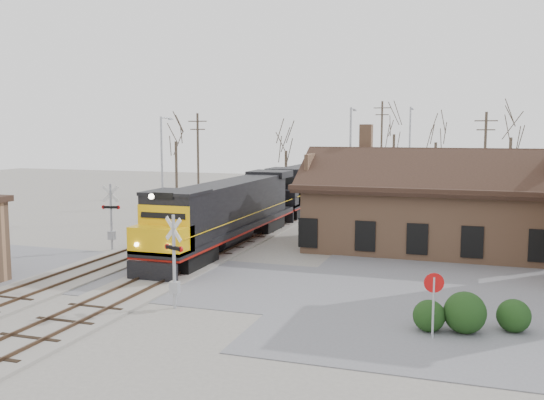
# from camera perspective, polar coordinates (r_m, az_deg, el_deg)

# --- Properties ---
(ground) EXTENTS (140.00, 140.00, 0.00)m
(ground) POSITION_cam_1_polar(r_m,az_deg,el_deg) (31.92, -10.11, -7.14)
(ground) COLOR gray
(ground) RESTS_ON ground
(road) EXTENTS (60.00, 9.00, 0.03)m
(road) POSITION_cam_1_polar(r_m,az_deg,el_deg) (31.92, -10.11, -7.11)
(road) COLOR slate
(road) RESTS_ON ground
(parking_lot) EXTENTS (22.00, 26.00, 0.03)m
(parking_lot) POSITION_cam_1_polar(r_m,az_deg,el_deg) (32.21, 23.58, -7.44)
(parking_lot) COLOR slate
(parking_lot) RESTS_ON ground
(track_main) EXTENTS (3.40, 90.00, 0.24)m
(track_main) POSITION_cam_1_polar(r_m,az_deg,el_deg) (45.37, -1.01, -2.85)
(track_main) COLOR gray
(track_main) RESTS_ON ground
(track_siding) EXTENTS (3.40, 90.00, 0.24)m
(track_siding) POSITION_cam_1_polar(r_m,az_deg,el_deg) (47.05, -6.18, -2.55)
(track_siding) COLOR gray
(track_siding) RESTS_ON ground
(depot) EXTENTS (15.20, 9.31, 7.90)m
(depot) POSITION_cam_1_polar(r_m,az_deg,el_deg) (39.62, 14.06, -1.01)
(depot) COLOR #A17353
(depot) RESTS_ON ground
(locomotive_lead) EXTENTS (2.95, 19.73, 4.38)m
(locomotive_lead) POSITION_cam_1_polar(r_m,az_deg,el_deg) (38.60, -4.47, -1.19)
(locomotive_lead) COLOR black
(locomotive_lead) RESTS_ON ground
(locomotive_trailing) EXTENTS (2.95, 19.73, 4.15)m
(locomotive_trailing) POSITION_cam_1_polar(r_m,az_deg,el_deg) (57.44, 3.34, 1.39)
(locomotive_trailing) COLOR black
(locomotive_trailing) RESTS_ON ground
(crossbuck_near) EXTENTS (1.08, 0.53, 4.01)m
(crossbuck_near) POSITION_cam_1_polar(r_m,az_deg,el_deg) (25.99, -9.19, -6.03)
(crossbuck_near) COLOR #A5A8AD
(crossbuck_near) RESTS_ON ground
(crossbuck_far) EXTENTS (1.19, 0.33, 4.20)m
(crossbuck_far) POSITION_cam_1_polar(r_m,az_deg,el_deg) (39.23, -14.90, -1.77)
(crossbuck_far) COLOR #A5A8AD
(crossbuck_far) RESTS_ON ground
(do_not_enter_sign) EXTENTS (0.71, 0.23, 2.45)m
(do_not_enter_sign) POSITION_cam_1_polar(r_m,az_deg,el_deg) (22.75, 14.97, -8.52)
(do_not_enter_sign) COLOR #A5A8AD
(do_not_enter_sign) RESTS_ON ground
(hedge_a) EXTENTS (1.21, 1.21, 1.21)m
(hedge_a) POSITION_cam_1_polar(r_m,az_deg,el_deg) (23.83, 14.57, -10.51)
(hedge_a) COLOR black
(hedge_a) RESTS_ON ground
(hedge_b) EXTENTS (1.57, 1.57, 1.57)m
(hedge_b) POSITION_cam_1_polar(r_m,az_deg,el_deg) (23.96, 17.70, -10.07)
(hedge_b) COLOR black
(hedge_b) RESTS_ON ground
(hedge_c) EXTENTS (1.25, 1.25, 1.25)m
(hedge_c) POSITION_cam_1_polar(r_m,az_deg,el_deg) (24.74, 21.80, -10.09)
(hedge_c) COLOR black
(hedge_c) RESTS_ON ground
(streetlight_a) EXTENTS (0.25, 2.04, 8.63)m
(streetlight_a) POSITION_cam_1_polar(r_m,az_deg,el_deg) (51.38, -10.25, 3.52)
(streetlight_a) COLOR #A5A8AD
(streetlight_a) RESTS_ON ground
(streetlight_b) EXTENTS (0.25, 2.04, 9.36)m
(streetlight_b) POSITION_cam_1_polar(r_m,az_deg,el_deg) (50.78, 7.41, 3.96)
(streetlight_b) COLOR #A5A8AD
(streetlight_b) RESTS_ON ground
(streetlight_c) EXTENTS (0.25, 2.04, 9.79)m
(streetlight_c) POSITION_cam_1_polar(r_m,az_deg,el_deg) (61.69, 12.83, 4.52)
(streetlight_c) COLOR #A5A8AD
(streetlight_c) RESTS_ON ground
(utility_pole_a) EXTENTS (2.00, 0.24, 9.18)m
(utility_pole_a) POSITION_cam_1_polar(r_m,az_deg,el_deg) (61.20, -6.98, 4.03)
(utility_pole_a) COLOR #382D23
(utility_pole_a) RESTS_ON ground
(utility_pole_b) EXTENTS (2.00, 0.24, 10.91)m
(utility_pole_b) POSITION_cam_1_polar(r_m,az_deg,el_deg) (73.67, 10.26, 5.09)
(utility_pole_b) COLOR #382D23
(utility_pole_b) RESTS_ON ground
(utility_pole_c) EXTENTS (2.00, 0.24, 9.13)m
(utility_pole_c) POSITION_cam_1_polar(r_m,az_deg,el_deg) (57.80, 19.38, 3.53)
(utility_pole_c) COLOR #382D23
(utility_pole_c) RESTS_ON ground
(tree_a) EXTENTS (4.16, 4.16, 10.19)m
(tree_a) POSITION_cam_1_polar(r_m,az_deg,el_deg) (68.98, -9.05, 6.31)
(tree_a) COLOR #382D23
(tree_a) RESTS_ON ground
(tree_b) EXTENTS (3.46, 3.46, 8.47)m
(tree_b) POSITION_cam_1_polar(r_m,az_deg,el_deg) (68.43, 1.33, 5.36)
(tree_b) COLOR #382D23
(tree_b) RESTS_ON ground
(tree_c) EXTENTS (4.65, 4.65, 11.39)m
(tree_c) POSITION_cam_1_polar(r_m,az_deg,el_deg) (77.55, 11.44, 6.93)
(tree_c) COLOR #382D23
(tree_c) RESTS_ON ground
(tree_d) EXTENTS (4.08, 4.08, 9.99)m
(tree_d) POSITION_cam_1_polar(r_m,az_deg,el_deg) (71.43, 15.18, 6.06)
(tree_d) COLOR #382D23
(tree_d) RESTS_ON ground
(tree_e) EXTENTS (4.50, 4.50, 11.03)m
(tree_e) POSITION_cam_1_polar(r_m,az_deg,el_deg) (67.37, 21.61, 6.44)
(tree_e) COLOR #382D23
(tree_e) RESTS_ON ground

